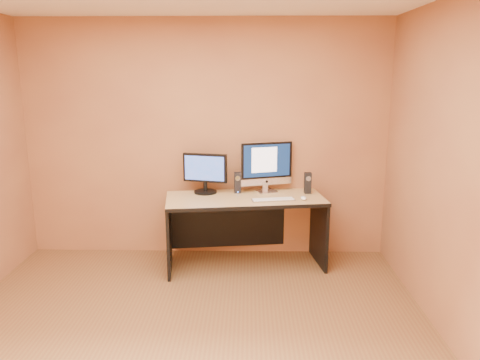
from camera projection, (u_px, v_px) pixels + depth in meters
The scene contains 11 objects.
floor at pixel (184, 351), 3.50m from camera, with size 4.00×4.00×0.00m, color brown.
walls at pixel (179, 182), 3.20m from camera, with size 4.00×4.00×2.60m, color #A56D42, non-canonical shape.
desk at pixel (245, 232), 4.96m from camera, with size 1.63×0.71×0.76m, color tan, non-canonical shape.
imac at pixel (267, 167), 5.03m from camera, with size 0.58×0.21×0.56m, color silver, non-canonical shape.
second_monitor at pixel (205, 173), 5.01m from camera, with size 0.49×0.25×0.43m, color black, non-canonical shape.
speaker_left at pixel (237, 183), 5.04m from camera, with size 0.07×0.07×0.22m, color black, non-canonical shape.
speaker_right at pixel (308, 183), 5.02m from camera, with size 0.07×0.07×0.22m, color black, non-canonical shape.
keyboard at pixel (273, 200), 4.75m from camera, with size 0.44×0.12×0.02m, color #B8B9BD.
mouse at pixel (304, 198), 4.78m from camera, with size 0.06×0.10×0.04m, color white.
cable_a at pixel (272, 189), 5.20m from camera, with size 0.01×0.01×0.22m, color black.
cable_b at pixel (264, 190), 5.18m from camera, with size 0.01×0.01×0.18m, color black.
Camera 1 is at (0.48, -3.11, 2.04)m, focal length 35.00 mm.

